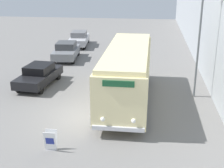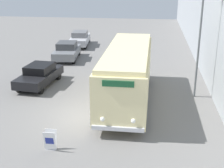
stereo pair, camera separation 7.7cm
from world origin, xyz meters
The scene contains 8 objects.
ground_plane centered at (0.00, 0.00, 0.00)m, with size 80.00×80.00×0.00m, color slate.
building_wall_right centered at (7.60, 10.00, 3.64)m, with size 0.30×60.00×7.28m.
vintage_bus centered at (2.23, 2.66, 1.84)m, with size 2.57×9.89×3.27m.
sign_board centered at (-0.59, -3.46, 0.45)m, with size 0.53×0.35×0.93m.
streetlamp centered at (6.37, 3.85, 4.58)m, with size 0.36×0.36×7.17m.
parked_car_near centered at (-4.02, 4.65, 0.74)m, with size 2.21×4.55×1.45m.
parked_car_mid centered at (-4.04, 11.71, 0.78)m, with size 2.31×4.43×1.55m.
parked_car_far centered at (-4.18, 17.42, 0.78)m, with size 2.24×4.91×1.53m.
Camera 2 is at (3.68, -14.97, 7.28)m, focal length 50.00 mm.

